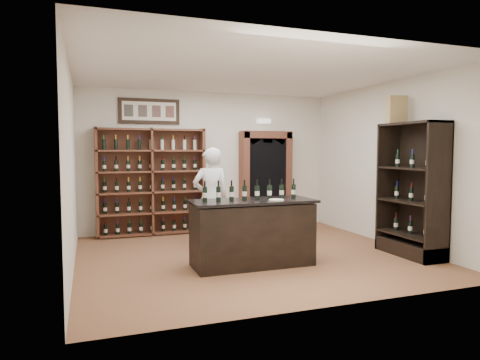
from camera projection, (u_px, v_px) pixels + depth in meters
name	position (u px, v px, depth m)	size (l,w,h in m)	color
floor	(251.00, 255.00, 7.12)	(5.50, 5.50, 0.00)	brown
ceiling	(251.00, 73.00, 6.91)	(5.50, 5.50, 0.00)	white
wall_back	(210.00, 161.00, 9.37)	(5.50, 0.04, 3.00)	silver
wall_left	(71.00, 167.00, 6.10)	(0.04, 5.00, 3.00)	silver
wall_right	(389.00, 163.00, 7.94)	(0.04, 5.00, 3.00)	silver
wine_shelf	(151.00, 182.00, 8.80)	(2.20, 0.38, 2.20)	brown
framed_picture	(149.00, 111.00, 8.83)	(1.25, 0.04, 0.52)	black
arched_doorway	(265.00, 177.00, 9.65)	(1.17, 0.35, 2.17)	black
emergency_light	(264.00, 121.00, 9.65)	(0.30, 0.10, 0.10)	white
tasting_counter	(252.00, 233.00, 6.46)	(1.88, 0.78, 1.00)	black
counter_bottle_0	(205.00, 194.00, 6.24)	(0.07, 0.07, 0.30)	black
counter_bottle_1	(218.00, 194.00, 6.31)	(0.07, 0.07, 0.30)	black
counter_bottle_2	(232.00, 193.00, 6.38)	(0.07, 0.07, 0.30)	black
counter_bottle_3	(244.00, 193.00, 6.45)	(0.07, 0.07, 0.30)	black
counter_bottle_4	(257.00, 192.00, 6.51)	(0.07, 0.07, 0.30)	black
counter_bottle_5	(270.00, 192.00, 6.58)	(0.07, 0.07, 0.30)	black
counter_bottle_6	(282.00, 191.00, 6.65)	(0.07, 0.07, 0.30)	black
counter_bottle_7	(294.00, 191.00, 6.72)	(0.07, 0.07, 0.30)	black
side_cabinet	(412.00, 210.00, 7.07)	(0.48, 1.20, 2.20)	black
shopkeeper	(211.00, 198.00, 7.64)	(0.65, 0.43, 1.79)	silver
plate	(276.00, 200.00, 6.34)	(0.23, 0.23, 0.02)	silver
wine_crate	(397.00, 110.00, 7.27)	(0.33, 0.14, 0.47)	#A47E56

